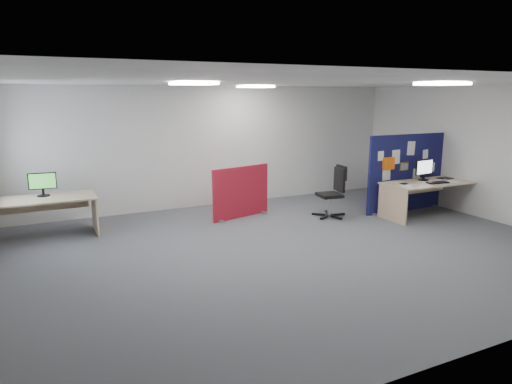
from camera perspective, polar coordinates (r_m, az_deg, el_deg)
name	(u,v)px	position (r m, az deg, el deg)	size (l,w,h in m)	color
floor	(294,248)	(7.68, 4.74, -7.02)	(9.00, 9.00, 0.00)	#4D4F54
ceiling	(297,82)	(7.26, 5.11, 13.56)	(9.00, 7.00, 0.02)	white
wall_back	(217,146)	(10.48, -4.94, 5.69)	(9.00, 0.02, 2.70)	silver
wall_front	(488,222)	(4.76, 27.00, -3.31)	(9.00, 0.02, 2.70)	silver
wall_right	(487,153)	(10.38, 26.87, 4.38)	(0.02, 7.00, 2.70)	silver
ceiling_lights	(293,85)	(8.00, 4.70, 13.21)	(4.10, 4.10, 0.04)	white
navy_divider	(405,173)	(10.42, 18.17, 2.28)	(2.04, 0.30, 1.68)	#11143E
main_desk	(426,189)	(10.20, 20.53, 0.34)	(1.96, 0.87, 0.73)	tan
monitor_main	(424,169)	(10.25, 20.28, 2.73)	(0.51, 0.21, 0.44)	black
keyboard	(438,182)	(10.07, 21.75, 1.12)	(0.45, 0.18, 0.03)	black
mouse	(445,180)	(10.38, 22.51, 1.37)	(0.10, 0.06, 0.03)	#A4A3A9
paper_tray	(445,178)	(10.68, 22.57, 1.60)	(0.28, 0.22, 0.01)	black
red_divider	(241,193)	(9.43, -1.88, -0.10)	(1.39, 0.41, 1.07)	#A81528
second_desk	(44,207)	(8.92, -24.95, -1.69)	(1.73, 0.87, 0.73)	tan
monitor_second	(42,183)	(8.95, -25.14, 0.99)	(0.47, 0.21, 0.43)	black
office_chair	(335,189)	(9.59, 9.79, 0.43)	(0.69, 0.70, 1.06)	black
desk_papers	(417,184)	(9.82, 19.53, 0.96)	(1.51, 0.69, 0.00)	white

